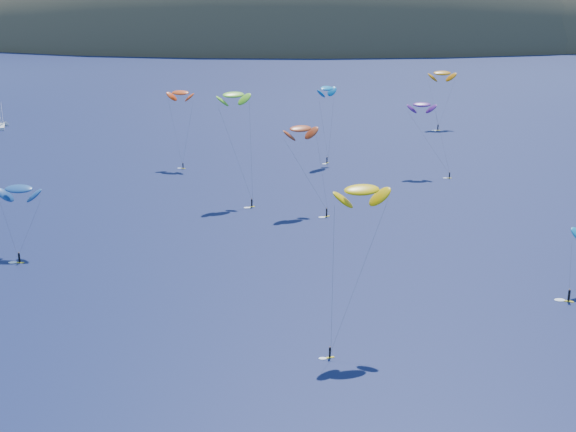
# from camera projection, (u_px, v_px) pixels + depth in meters

# --- Properties ---
(island) EXTENTS (730.00, 300.00, 210.00)m
(island) POSITION_uv_depth(u_px,v_px,m) (337.00, 50.00, 615.70)
(island) COLOR #3D3526
(island) RESTS_ON ground
(sailboat) EXTENTS (10.44, 9.14, 12.51)m
(sailboat) POSITION_uv_depth(u_px,v_px,m) (1.00, 125.00, 273.07)
(sailboat) COLOR white
(sailboat) RESTS_ON ground
(kitesurfer_1) EXTENTS (8.40, 10.08, 21.95)m
(kitesurfer_1) POSITION_uv_depth(u_px,v_px,m) (180.00, 93.00, 220.27)
(kitesurfer_1) COLOR gold
(kitesurfer_1) RESTS_ON ground
(kitesurfer_2) EXTENTS (10.17, 12.05, 24.88)m
(kitesurfer_2) POSITION_uv_depth(u_px,v_px,m) (362.00, 190.00, 116.37)
(kitesurfer_2) COLOR gold
(kitesurfer_2) RESTS_ON ground
(kitesurfer_3) EXTENTS (9.56, 14.10, 26.86)m
(kitesurfer_3) POSITION_uv_depth(u_px,v_px,m) (233.00, 95.00, 187.11)
(kitesurfer_3) COLOR gold
(kitesurfer_3) RESTS_ON ground
(kitesurfer_4) EXTENTS (7.68, 9.18, 22.64)m
(kitesurfer_4) POSITION_uv_depth(u_px,v_px,m) (327.00, 89.00, 223.58)
(kitesurfer_4) COLOR gold
(kitesurfer_4) RESTS_ON ground
(kitesurfer_6) EXTENTS (11.21, 9.66, 20.21)m
(kitesurfer_6) POSITION_uv_depth(u_px,v_px,m) (422.00, 105.00, 211.69)
(kitesurfer_6) COLOR gold
(kitesurfer_6) RESTS_ON ground
(kitesurfer_9) EXTENTS (11.02, 11.93, 20.74)m
(kitesurfer_9) POSITION_uv_depth(u_px,v_px,m) (301.00, 129.00, 179.98)
(kitesurfer_9) COLOR gold
(kitesurfer_9) RESTS_ON ground
(kitesurfer_10) EXTENTS (8.86, 10.55, 14.69)m
(kitesurfer_10) POSITION_uv_depth(u_px,v_px,m) (19.00, 189.00, 154.65)
(kitesurfer_10) COLOR gold
(kitesurfer_10) RESTS_ON ground
(kitesurfer_11) EXTENTS (9.95, 11.91, 20.70)m
(kitesurfer_11) POSITION_uv_depth(u_px,v_px,m) (442.00, 73.00, 272.37)
(kitesurfer_11) COLOR gold
(kitesurfer_11) RESTS_ON ground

